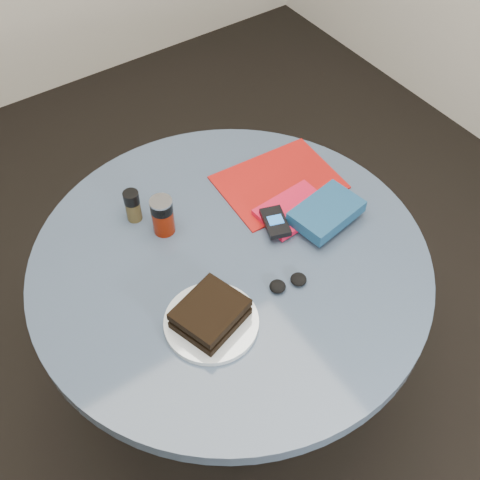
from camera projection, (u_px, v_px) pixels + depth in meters
ground at (233, 394)px, 2.06m from camera, size 4.00×4.00×0.00m
table at (231, 296)px, 1.62m from camera, size 1.00×1.00×0.75m
plate at (211, 322)px, 1.36m from camera, size 0.22×0.22×0.01m
sandwich at (210, 314)px, 1.34m from camera, size 0.18×0.16×0.05m
soda_can at (163, 216)px, 1.51m from camera, size 0.06×0.06×0.11m
pepper_grinder at (133, 206)px, 1.54m from camera, size 0.05×0.05×0.09m
magazine at (279, 182)px, 1.66m from camera, size 0.33×0.26×0.01m
red_book at (294, 210)px, 1.58m from camera, size 0.19×0.14×0.02m
novel at (326, 212)px, 1.54m from camera, size 0.20×0.14×0.04m
mp3_player at (275, 222)px, 1.53m from camera, size 0.08×0.11×0.02m
headphones at (288, 283)px, 1.43m from camera, size 0.10×0.06×0.02m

